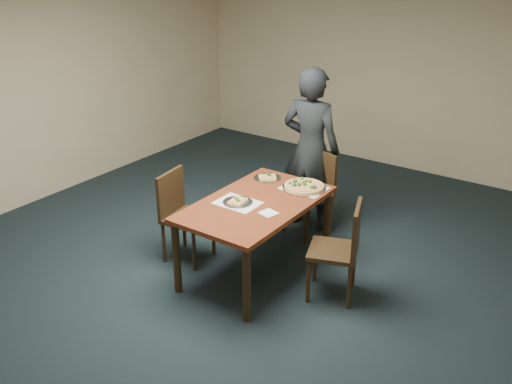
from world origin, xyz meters
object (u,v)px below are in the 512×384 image
Objects in this scene: diner at (311,149)px; slice_plate_near at (238,202)px; chair_far at (314,188)px; slice_plate_far at (267,177)px; dining_table at (256,211)px; chair_left at (181,211)px; pizza_pan at (304,186)px; chair_right at (342,245)px.

diner reaches higher than slice_plate_near.
slice_plate_far is at bearing -96.27° from chair_far.
dining_table is 0.82m from chair_left.
slice_plate_near is at bearing -116.84° from pizza_pan.
chair_right reaches higher than slice_plate_near.
pizza_pan is (-0.65, 0.43, 0.26)m from chair_right.
pizza_pan is 0.43m from slice_plate_far.
chair_right is (1.64, 0.29, 0.00)m from chair_left.
pizza_pan is 1.53× the size of slice_plate_near.
chair_far is at bearing 89.22° from dining_table.
chair_far reaches higher than dining_table.
chair_far is 1.00× the size of chair_right.
pizza_pan is at bearing 69.11° from dining_table.
dining_table is 0.58m from pizza_pan.
pizza_pan is at bearing -52.87° from chair_far.
slice_plate_far is (-0.10, 0.65, -0.00)m from slice_plate_near.
slice_plate_far is (-0.43, 0.00, -0.01)m from pizza_pan.
dining_table is 1.65× the size of chair_left.
pizza_pan reaches higher than slice_plate_near.
diner is at bearing 89.30° from slice_plate_near.
chair_right is 3.25× the size of slice_plate_near.
slice_plate_far reaches higher than dining_table.
dining_table is 3.51× the size of pizza_pan.
chair_far and chair_left have the same top height.
diner is at bearing 154.57° from chair_far.
dining_table is at bearing 43.14° from slice_plate_near.
chair_right reaches higher than dining_table.
pizza_pan is 0.72m from slice_plate_near.
diner is 6.42× the size of slice_plate_far.
slice_plate_far is (-1.08, 0.43, 0.25)m from chair_right.
slice_plate_near is at bearing -78.62° from chair_far.
chair_right is 3.25× the size of slice_plate_far.
slice_plate_near is at bearing -136.86° from dining_table.
chair_right is 2.13× the size of pizza_pan.
pizza_pan is (0.31, -0.66, -0.13)m from diner.
diner reaches higher than chair_far.
chair_far reaches higher than slice_plate_near.
slice_plate_far is (-0.12, -0.66, -0.14)m from diner.
diner is (-0.11, 1.19, 0.24)m from dining_table.
slice_plate_near is at bearing 84.37° from diner.
chair_left reaches higher than pizza_pan.
chair_left is 2.13× the size of pizza_pan.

